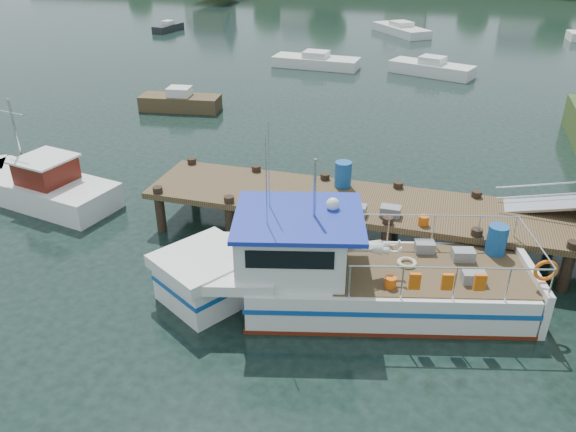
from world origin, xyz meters
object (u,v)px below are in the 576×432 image
(work_boat, at_px, (35,185))
(moored_e, at_px, (168,27))
(moored_a, at_px, (316,61))
(dock, at_px, (554,198))
(moored_rowboat, at_px, (180,102))
(moored_d, at_px, (401,29))
(moored_b, at_px, (432,68))
(lobster_boat, at_px, (339,274))

(work_boat, bearing_deg, moored_e, 120.45)
(moored_a, bearing_deg, dock, -38.72)
(moored_rowboat, height_order, moored_d, moored_rowboat)
(moored_a, bearing_deg, moored_d, 96.86)
(moored_a, xyz_separation_m, moored_d, (4.35, 15.26, 0.01))
(moored_e, bearing_deg, moored_b, -24.33)
(lobster_boat, distance_m, moored_rowboat, 19.21)
(moored_rowboat, relative_size, moored_e, 1.22)
(dock, relative_size, moored_rowboat, 3.66)
(lobster_boat, xyz_separation_m, work_boat, (-12.16, 3.14, -0.30))
(work_boat, relative_size, moored_rowboat, 1.60)
(moored_e, bearing_deg, moored_a, -33.27)
(moored_e, bearing_deg, moored_rowboat, -63.01)
(moored_rowboat, bearing_deg, moored_d, 93.89)
(work_boat, distance_m, moored_e, 36.69)
(dock, xyz_separation_m, moored_e, (-29.90, 34.09, -1.88))
(lobster_boat, height_order, moored_a, lobster_boat)
(work_boat, bearing_deg, moored_d, 87.77)
(moored_rowboat, distance_m, moored_a, 13.07)
(dock, relative_size, lobster_boat, 1.60)
(work_boat, xyz_separation_m, moored_b, (12.91, 24.04, -0.14))
(dock, height_order, moored_d, dock)
(work_boat, height_order, moored_a, work_boat)
(moored_e, bearing_deg, moored_d, 10.78)
(moored_b, relative_size, moored_e, 1.60)
(dock, distance_m, work_boat, 17.71)
(lobster_boat, distance_m, moored_b, 27.19)
(dock, xyz_separation_m, moored_b, (-4.72, 23.55, -1.78))
(moored_rowboat, height_order, moored_a, moored_rowboat)
(dock, distance_m, moored_a, 26.87)
(lobster_boat, height_order, moored_e, lobster_boat)
(moored_b, distance_m, moored_d, 15.71)
(work_boat, xyz_separation_m, moored_a, (4.83, 24.04, -0.19))
(moored_b, distance_m, moored_e, 27.30)
(moored_d, bearing_deg, moored_e, -176.31)
(moored_b, bearing_deg, moored_e, 141.04)
(work_boat, distance_m, moored_d, 40.35)
(moored_b, bearing_deg, moored_rowboat, -152.59)
(work_boat, height_order, moored_b, work_boat)
(moored_rowboat, distance_m, moored_d, 28.90)
(work_boat, relative_size, moored_b, 1.23)
(moored_a, bearing_deg, lobster_boat, -52.14)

